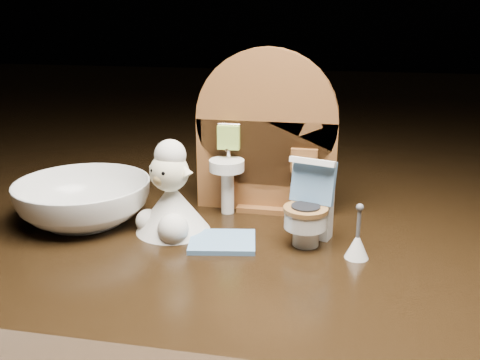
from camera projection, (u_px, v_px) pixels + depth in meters
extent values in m
cube|color=black|center=(253.00, 287.00, 0.47)|extent=(2.50, 2.50, 0.10)
cube|color=brown|center=(266.00, 165.00, 0.50)|extent=(0.13, 0.02, 0.09)
cylinder|color=brown|center=(267.00, 120.00, 0.49)|extent=(0.13, 0.02, 0.13)
cube|color=brown|center=(265.00, 206.00, 0.51)|extent=(0.05, 0.04, 0.01)
cylinder|color=white|center=(228.00, 190.00, 0.50)|extent=(0.01, 0.01, 0.04)
cylinder|color=white|center=(227.00, 165.00, 0.49)|extent=(0.03, 0.03, 0.01)
cylinder|color=silver|center=(229.00, 152.00, 0.49)|extent=(0.00, 0.00, 0.01)
cube|color=#9FC64D|center=(229.00, 137.00, 0.49)|extent=(0.02, 0.01, 0.02)
cube|color=brown|center=(304.00, 161.00, 0.48)|extent=(0.02, 0.01, 0.02)
cylinder|color=#BEB89E|center=(303.00, 169.00, 0.48)|extent=(0.02, 0.02, 0.02)
cylinder|color=white|center=(306.00, 235.00, 0.43)|extent=(0.02, 0.02, 0.02)
cylinder|color=white|center=(305.00, 219.00, 0.43)|extent=(0.03, 0.03, 0.01)
cylinder|color=brown|center=(306.00, 209.00, 0.42)|extent=(0.04, 0.04, 0.00)
cube|color=white|center=(315.00, 213.00, 0.44)|extent=(0.03, 0.02, 0.04)
cube|color=#5F8CBA|center=(313.00, 181.00, 0.43)|extent=(0.04, 0.02, 0.04)
cube|color=white|center=(313.00, 162.00, 0.42)|extent=(0.04, 0.02, 0.01)
cylinder|color=#8CAF35|center=(325.00, 184.00, 0.43)|extent=(0.01, 0.01, 0.01)
cube|color=#5F8CBA|center=(222.00, 242.00, 0.43)|extent=(0.06, 0.05, 0.00)
cone|color=white|center=(357.00, 245.00, 0.41)|extent=(0.02, 0.02, 0.02)
cylinder|color=#59595B|center=(359.00, 223.00, 0.40)|extent=(0.00, 0.00, 0.02)
sphere|color=#59595B|center=(360.00, 207.00, 0.40)|extent=(0.01, 0.01, 0.01)
cone|color=silver|center=(172.00, 207.00, 0.46)|extent=(0.06, 0.06, 0.04)
sphere|color=silver|center=(173.00, 229.00, 0.44)|extent=(0.03, 0.03, 0.03)
sphere|color=silver|center=(148.00, 221.00, 0.46)|extent=(0.02, 0.02, 0.02)
sphere|color=#F0E6BB|center=(169.00, 172.00, 0.44)|extent=(0.03, 0.03, 0.03)
sphere|color=#A68A51|center=(160.00, 179.00, 0.44)|extent=(0.01, 0.01, 0.01)
sphere|color=silver|center=(170.00, 155.00, 0.44)|extent=(0.03, 0.03, 0.03)
cone|color=#F0E6BB|center=(157.00, 164.00, 0.45)|extent=(0.02, 0.01, 0.02)
cone|color=#F0E6BB|center=(185.00, 169.00, 0.44)|extent=(0.02, 0.01, 0.02)
sphere|color=black|center=(153.00, 171.00, 0.44)|extent=(0.00, 0.00, 0.00)
sphere|color=black|center=(164.00, 173.00, 0.43)|extent=(0.00, 0.00, 0.00)
imported|color=white|center=(84.00, 201.00, 0.48)|extent=(0.15, 0.15, 0.04)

